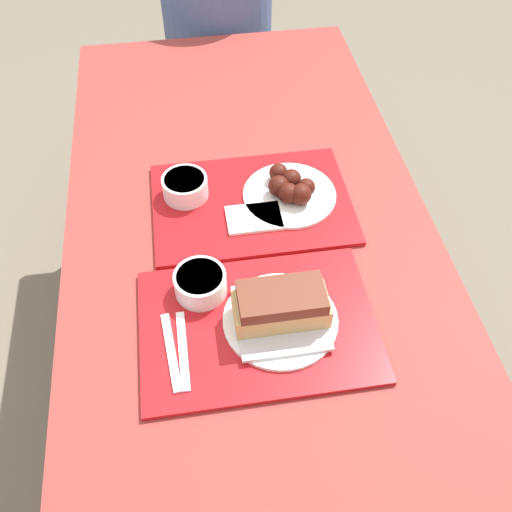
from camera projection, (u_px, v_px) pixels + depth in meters
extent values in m
plane|color=#706656|center=(257.00, 411.00, 1.78)|extent=(12.00, 12.00, 0.00)
cube|color=maroon|center=(257.00, 267.00, 1.24)|extent=(0.83, 1.89, 0.04)
cylinder|color=maroon|center=(122.00, 157.00, 2.03)|extent=(0.07, 0.07, 0.70)
cylinder|color=maroon|center=(316.00, 138.00, 2.10)|extent=(0.07, 0.07, 0.70)
cube|color=maroon|center=(211.00, 80.00, 2.19)|extent=(0.79, 0.28, 0.04)
cylinder|color=maroon|center=(133.00, 136.00, 2.33)|extent=(0.06, 0.06, 0.42)
cylinder|color=maroon|center=(293.00, 121.00, 2.40)|extent=(0.06, 0.06, 0.42)
cube|color=#B21419|center=(258.00, 325.00, 1.11)|extent=(0.46, 0.32, 0.01)
cube|color=#B21419|center=(252.00, 204.00, 1.32)|extent=(0.46, 0.32, 0.01)
cylinder|color=white|center=(200.00, 283.00, 1.13)|extent=(0.11, 0.11, 0.05)
cylinder|color=beige|center=(200.00, 278.00, 1.12)|extent=(0.09, 0.09, 0.01)
cylinder|color=white|center=(280.00, 320.00, 1.10)|extent=(0.22, 0.22, 0.01)
cube|color=silver|center=(280.00, 317.00, 1.10)|extent=(0.17, 0.17, 0.01)
cube|color=tan|center=(281.00, 309.00, 1.08)|extent=(0.18, 0.08, 0.05)
cube|color=brown|center=(282.00, 297.00, 1.05)|extent=(0.16, 0.09, 0.03)
cube|color=white|center=(171.00, 352.00, 1.06)|extent=(0.03, 0.17, 0.00)
cube|color=white|center=(183.00, 350.00, 1.06)|extent=(0.02, 0.17, 0.00)
cube|color=teal|center=(252.00, 293.00, 1.15)|extent=(0.04, 0.03, 0.01)
cylinder|color=white|center=(185.00, 187.00, 1.32)|extent=(0.11, 0.11, 0.05)
cylinder|color=beige|center=(184.00, 181.00, 1.30)|extent=(0.09, 0.09, 0.01)
cylinder|color=white|center=(289.00, 195.00, 1.33)|extent=(0.22, 0.22, 0.01)
sphere|color=#42140C|center=(306.00, 187.00, 1.31)|extent=(0.04, 0.04, 0.04)
sphere|color=#42140C|center=(291.00, 179.00, 1.32)|extent=(0.05, 0.05, 0.05)
sphere|color=#42140C|center=(278.00, 173.00, 1.34)|extent=(0.04, 0.04, 0.04)
sphere|color=#42140C|center=(279.00, 186.00, 1.31)|extent=(0.05, 0.05, 0.05)
sphere|color=#42140C|center=(288.00, 193.00, 1.29)|extent=(0.05, 0.05, 0.05)
sphere|color=#42140C|center=(301.00, 194.00, 1.29)|extent=(0.05, 0.05, 0.05)
cube|color=white|center=(254.00, 218.00, 1.28)|extent=(0.12, 0.09, 0.01)
cylinder|color=#4C6093|center=(217.00, 13.00, 1.99)|extent=(0.38, 0.38, 0.49)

